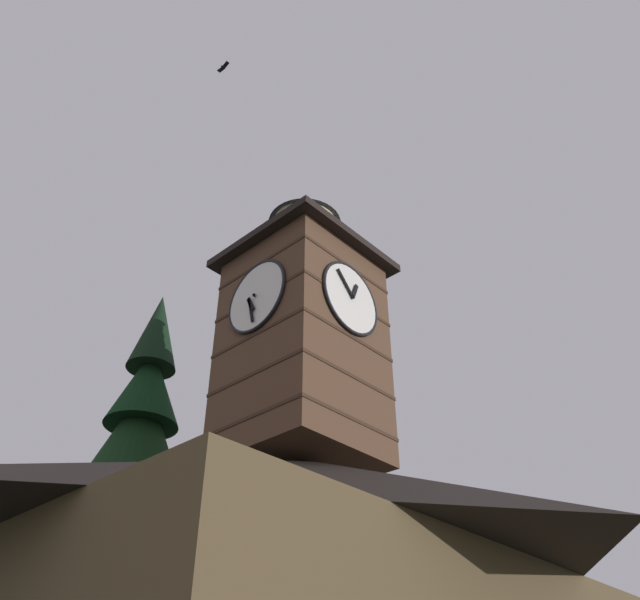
% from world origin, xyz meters
% --- Properties ---
extents(clock_tower, '(4.40, 4.40, 9.65)m').
position_xyz_m(clock_tower, '(1.58, -2.58, 11.52)').
color(clock_tower, brown).
rests_on(clock_tower, building_main).
extents(pine_tree_behind, '(5.63, 5.63, 15.93)m').
position_xyz_m(pine_tree_behind, '(2.31, -9.56, 6.47)').
color(pine_tree_behind, '#473323').
rests_on(pine_tree_behind, ground_plane).
extents(moon, '(2.16, 2.16, 2.16)m').
position_xyz_m(moon, '(-11.58, -29.20, 10.88)').
color(moon, silver).
extents(flying_bird_high, '(0.19, 0.58, 0.10)m').
position_xyz_m(flying_bird_high, '(5.02, -3.54, 21.92)').
color(flying_bird_high, black).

